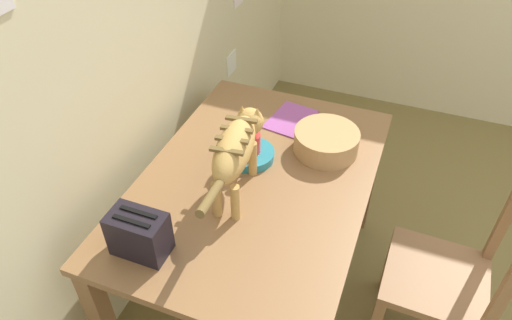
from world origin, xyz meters
name	(u,v)px	position (x,y,z in m)	size (l,w,h in m)	color
wall_rear	(110,44)	(0.00, 2.17, 1.25)	(4.59, 0.11, 2.50)	beige
dining_table	(256,193)	(-0.02, 1.55, 0.67)	(1.35, 0.93, 0.76)	olive
cat	(237,147)	(-0.10, 1.60, 0.97)	(0.67, 0.18, 0.31)	tan
saucer_bowl	(250,155)	(0.10, 1.63, 0.78)	(0.21, 0.21, 0.04)	teal
coffee_mug	(250,142)	(0.10, 1.63, 0.84)	(0.13, 0.09, 0.09)	#D73B38
magazine	(291,119)	(0.44, 1.55, 0.76)	(0.26, 0.18, 0.01)	#9D4C9B
book_stack	(338,133)	(0.39, 1.30, 0.78)	(0.17, 0.15, 0.04)	#D24331
wicker_basket	(326,141)	(0.27, 1.33, 0.81)	(0.29, 0.29, 0.10)	tan
toaster	(139,234)	(-0.52, 1.79, 0.85)	(0.12, 0.20, 0.18)	black
wooden_chair_near	(448,277)	(0.02, 0.71, 0.45)	(0.43, 0.43, 0.92)	olive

